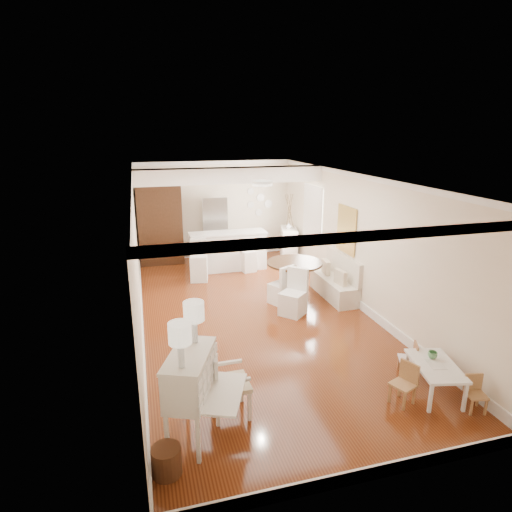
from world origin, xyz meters
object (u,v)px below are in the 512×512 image
pantry_cabinet (160,223)px  secretary_bureau (191,396)px  gustavian_armchair (230,382)px  kids_chair_a (403,384)px  bar_stool_right (248,255)px  dining_table (294,280)px  sideboard (289,244)px  kids_chair_c (476,394)px  kids_table (434,379)px  slip_chair_near (293,293)px  fridge (227,228)px  wicker_basket (167,461)px  slip_chair_far (281,284)px  bar_stool_left (199,261)px  breakfast_counter (228,251)px  kids_chair_b (407,358)px

pantry_cabinet → secretary_bureau: bearing=-90.8°
gustavian_armchair → kids_chair_a: size_ratio=1.55×
secretary_bureau → bar_stool_right: secretary_bureau is taller
dining_table → sideboard: 2.99m
kids_chair_c → dining_table: dining_table is taller
bar_stool_right → sideboard: (1.42, 0.77, 0.01)m
kids_table → sideboard: sideboard is taller
kids_chair_c → slip_chair_near: bearing=122.0°
fridge → wicker_basket: bearing=-106.5°
slip_chair_near → slip_chair_far: size_ratio=1.08×
bar_stool_right → secretary_bureau: bearing=-119.6°
bar_stool_left → gustavian_armchair: bearing=-82.1°
kids_chair_a → pantry_cabinet: (-2.79, 7.56, 0.85)m
slip_chair_far → bar_stool_right: bar_stool_right is taller
breakfast_counter → kids_table: bearing=-75.5°
secretary_bureau → gustavian_armchair: size_ratio=1.24×
gustavian_armchair → bar_stool_left: size_ratio=0.90×
gustavian_armchair → sideboard: 7.23m
wicker_basket → slip_chair_far: slip_chair_far is taller
kids_chair_a → kids_chair_c: kids_chair_a is taller
slip_chair_far → fridge: (-0.41, 3.69, 0.46)m
kids_chair_b → bar_stool_right: (-1.11, 5.53, 0.18)m
secretary_bureau → sideboard: (3.70, 6.84, -0.12)m
secretary_bureau → slip_chair_near: 3.98m
kids_table → pantry_cabinet: bearing=114.2°
bar_stool_right → pantry_cabinet: pantry_cabinet is taller
kids_chair_a → slip_chair_near: size_ratio=0.63×
kids_chair_a → slip_chair_far: slip_chair_far is taller
wicker_basket → bar_stool_right: size_ratio=0.37×
gustavian_armchair → fridge: (1.45, 7.11, 0.43)m
dining_table → sideboard: sideboard is taller
secretary_bureau → kids_chair_c: secretary_bureau is taller
secretary_bureau → bar_stool_left: size_ratio=1.12×
slip_chair_near → secretary_bureau: bearing=-81.1°
bar_stool_right → fridge: bearing=92.6°
wicker_basket → sideboard: sideboard is taller
secretary_bureau → slip_chair_far: size_ratio=1.31×
wicker_basket → bar_stool_left: bearing=78.6°
kids_chair_a → pantry_cabinet: bearing=178.1°
slip_chair_near → slip_chair_far: bearing=141.6°
secretary_bureau → slip_chair_far: secretary_bureau is taller
slip_chair_near → kids_chair_b: bearing=-22.9°
breakfast_counter → sideboard: (1.90, 0.45, -0.05)m
wicker_basket → breakfast_counter: (2.15, 6.90, 0.35)m
gustavian_armchair → kids_chair_a: gustavian_armchair is taller
wicker_basket → kids_chair_b: (3.74, 1.06, 0.10)m
bar_stool_right → breakfast_counter: bearing=137.6°
bar_stool_right → slip_chair_far: bearing=-95.7°
bar_stool_right → sideboard: size_ratio=0.93×
kids_chair_a → dining_table: bearing=159.0°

